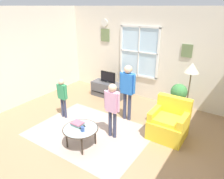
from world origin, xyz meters
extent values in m
cube|color=#9E7A56|center=(0.00, 0.00, -0.01)|extent=(6.24, 5.89, 0.02)
cube|color=beige|center=(0.00, 2.70, 1.37)|extent=(5.64, 0.12, 2.75)
cube|color=silver|center=(-0.25, 2.63, 1.44)|extent=(1.24, 0.02, 1.50)
cube|color=white|center=(-0.25, 2.61, 2.19)|extent=(1.30, 0.04, 0.06)
cube|color=white|center=(-0.25, 2.61, 0.69)|extent=(1.30, 0.04, 0.06)
cube|color=white|center=(-0.87, 2.61, 1.44)|extent=(0.06, 0.04, 1.50)
cube|color=white|center=(0.37, 2.61, 1.44)|extent=(0.06, 0.04, 1.50)
cube|color=white|center=(-0.25, 2.61, 1.44)|extent=(0.03, 0.04, 1.50)
cube|color=white|center=(-0.25, 2.61, 1.44)|extent=(1.24, 0.04, 0.03)
cube|color=#667A4C|center=(-1.51, 2.62, 1.85)|extent=(0.32, 0.03, 0.40)
cube|color=#667A4C|center=(1.16, 2.62, 1.64)|extent=(0.28, 0.03, 0.34)
cylinder|color=silver|center=(-1.52, 2.61, 2.24)|extent=(0.24, 0.04, 0.24)
cube|color=beige|center=(-2.88, 0.00, 1.37)|extent=(0.12, 5.29, 2.75)
cube|color=tan|center=(-0.16, 0.09, 0.00)|extent=(2.62, 1.96, 0.01)
cube|color=#4C4C51|center=(-1.00, 2.04, 0.24)|extent=(1.07, 0.44, 0.47)
cube|color=black|center=(-1.00, 1.81, 0.17)|extent=(0.97, 0.02, 0.02)
cylinder|color=#4C4C4C|center=(-1.00, 2.04, 0.50)|extent=(0.08, 0.08, 0.05)
cube|color=black|center=(-1.00, 2.04, 0.67)|extent=(0.51, 0.05, 0.33)
cube|color=black|center=(-1.00, 2.01, 0.67)|extent=(0.47, 0.01, 0.29)
cube|color=yellow|center=(1.38, 0.93, 0.21)|extent=(0.76, 0.72, 0.42)
cube|color=yellow|center=(1.38, 1.23, 0.65)|extent=(0.76, 0.16, 0.45)
cube|color=yellow|center=(1.06, 0.93, 0.52)|extent=(0.12, 0.65, 0.20)
cube|color=yellow|center=(1.70, 0.93, 0.52)|extent=(0.12, 0.65, 0.20)
cube|color=yellow|center=(1.38, 0.88, 0.46)|extent=(0.61, 0.50, 0.08)
cylinder|color=#99B2B7|center=(0.00, -0.39, 0.42)|extent=(0.71, 0.71, 0.02)
torus|color=#3F3328|center=(0.00, -0.39, 0.42)|extent=(0.73, 0.73, 0.02)
cylinder|color=#33281E|center=(-0.21, -0.18, 0.21)|extent=(0.04, 0.04, 0.41)
cylinder|color=#33281E|center=(0.21, -0.18, 0.21)|extent=(0.04, 0.04, 0.41)
cylinder|color=#33281E|center=(-0.21, -0.60, 0.21)|extent=(0.04, 0.04, 0.41)
cylinder|color=#33281E|center=(0.21, -0.60, 0.21)|extent=(0.04, 0.04, 0.41)
cube|color=#A1A853|center=(-0.12, -0.34, 0.44)|extent=(0.23, 0.16, 0.02)
cube|color=#74A5BC|center=(-0.12, -0.34, 0.46)|extent=(0.23, 0.19, 0.02)
cube|color=#AD5B6E|center=(-0.12, -0.34, 0.49)|extent=(0.24, 0.20, 0.02)
cylinder|color=#334C8C|center=(0.11, -0.44, 0.47)|extent=(0.08, 0.08, 0.10)
cube|color=black|center=(0.01, -0.35, 0.44)|extent=(0.07, 0.15, 0.02)
cube|color=black|center=(-0.05, -0.33, 0.44)|extent=(0.09, 0.14, 0.02)
cylinder|color=#333851|center=(-1.23, 0.28, 0.27)|extent=(0.06, 0.06, 0.54)
cylinder|color=#333851|center=(-1.13, 0.28, 0.27)|extent=(0.06, 0.06, 0.54)
cube|color=#338C59|center=(-1.18, 0.28, 0.73)|extent=(0.23, 0.12, 0.38)
sphere|color=#D8AD8C|center=(-1.18, 0.28, 0.99)|extent=(0.15, 0.15, 0.15)
cylinder|color=#338C59|center=(-1.32, 0.26, 0.75)|extent=(0.05, 0.05, 0.34)
cylinder|color=#338C59|center=(-1.05, 0.26, 0.75)|extent=(0.05, 0.05, 0.34)
cylinder|color=#333851|center=(0.30, 0.25, 0.32)|extent=(0.08, 0.08, 0.64)
cylinder|color=#333851|center=(0.42, 0.25, 0.32)|extent=(0.08, 0.08, 0.64)
cube|color=#DB9EBC|center=(0.36, 0.25, 0.87)|extent=(0.28, 0.14, 0.45)
sphere|color=#D8AD8C|center=(0.36, 0.25, 1.18)|extent=(0.17, 0.17, 0.17)
cylinder|color=#DB9EBC|center=(0.20, 0.23, 0.89)|extent=(0.06, 0.06, 0.41)
cylinder|color=#DB9EBC|center=(0.52, 0.23, 0.89)|extent=(0.06, 0.06, 0.41)
cylinder|color=#333851|center=(0.17, 1.11, 0.36)|extent=(0.09, 0.09, 0.73)
cylinder|color=#333851|center=(0.30, 1.11, 0.36)|extent=(0.09, 0.09, 0.73)
cube|color=blue|center=(0.24, 1.11, 0.99)|extent=(0.31, 0.16, 0.52)
sphere|color=#D8AD8C|center=(0.24, 1.11, 1.34)|extent=(0.20, 0.20, 0.20)
cylinder|color=blue|center=(0.05, 1.09, 1.01)|extent=(0.07, 0.07, 0.46)
cylinder|color=blue|center=(0.42, 1.09, 1.01)|extent=(0.07, 0.07, 0.46)
cylinder|color=silver|center=(1.22, 2.12, 0.13)|extent=(0.35, 0.35, 0.25)
cylinder|color=#4C7238|center=(1.22, 2.12, 0.34)|extent=(0.02, 0.02, 0.17)
sphere|color=#3D8342|center=(1.22, 2.12, 0.64)|extent=(0.43, 0.43, 0.43)
cylinder|color=black|center=(1.58, 1.54, 0.01)|extent=(0.26, 0.26, 0.03)
cylinder|color=brown|center=(1.58, 1.54, 0.70)|extent=(0.03, 0.03, 1.40)
cone|color=beige|center=(1.58, 1.54, 1.50)|extent=(0.32, 0.32, 0.22)
camera|label=1|loc=(2.54, -3.03, 2.74)|focal=33.18mm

